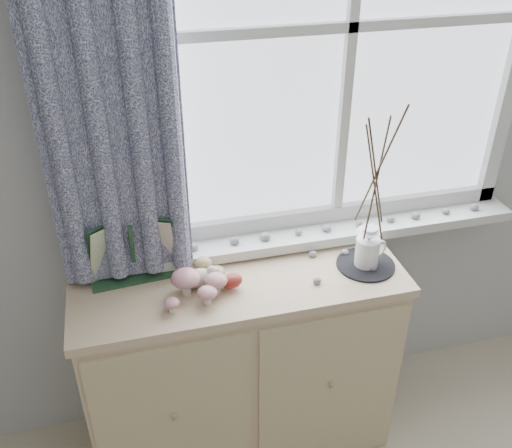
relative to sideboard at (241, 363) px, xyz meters
name	(u,v)px	position (x,y,z in m)	size (l,w,h in m)	color
sideboard	(241,363)	(0.00, 0.00, 0.00)	(1.20, 0.45, 0.85)	#CBAA8E
botanical_book	(133,253)	(-0.36, 0.07, 0.55)	(0.36, 0.13, 0.25)	#1F4227
toadstool_cluster	(196,284)	(-0.16, -0.06, 0.48)	(0.23, 0.16, 0.09)	white
wooden_eggs	(217,272)	(-0.08, 0.02, 0.46)	(0.14, 0.18, 0.08)	tan
songbird_figurine	(199,277)	(-0.15, -0.01, 0.46)	(0.15, 0.07, 0.08)	silver
crocheted_doily	(366,265)	(0.47, -0.04, 0.43)	(0.22, 0.22, 0.01)	black
twig_pitcher	(377,173)	(0.47, -0.04, 0.81)	(0.31, 0.31, 0.66)	white
sideboard_pebbles	(325,261)	(0.33, 0.01, 0.44)	(0.33, 0.23, 0.02)	gray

